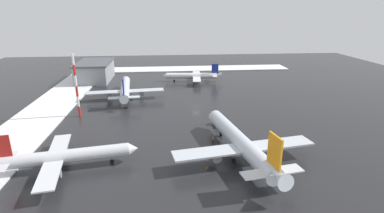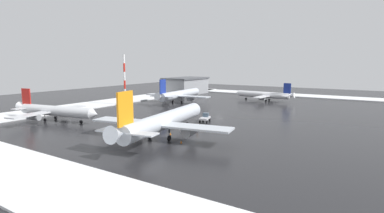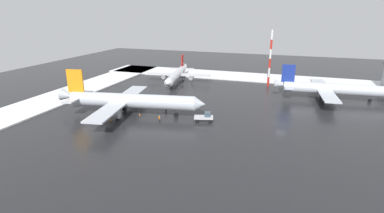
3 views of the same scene
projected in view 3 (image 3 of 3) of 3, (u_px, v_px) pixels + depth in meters
ground_plane at (282, 124)px, 71.87m from camera, size 240.00×240.00×0.00m
snow_bank_far at (288, 80)px, 116.90m from camera, size 152.00×16.00×0.36m
snow_bank_right at (56, 98)px, 92.27m from camera, size 14.00×116.00×0.36m
airplane_parked_starboard at (129, 101)px, 76.91m from camera, size 38.61×32.24×11.50m
airplane_foreground_jet at (331, 89)px, 90.00m from camera, size 34.63×28.78×10.28m
airplane_far_rear at (177, 75)px, 112.01m from camera, size 25.04×29.99×8.93m
pushback_tug at (205, 117)px, 72.67m from camera, size 5.02×3.35×2.50m
ground_crew_by_nose_gear at (166, 109)px, 79.62m from camera, size 0.36×0.36×1.71m
ground_crew_near_tug at (159, 118)px, 72.46m from camera, size 0.36×0.36×1.71m
antenna_mast at (270, 59)px, 104.74m from camera, size 0.70×0.70×19.67m
traffic_cone_near_nose at (140, 114)px, 77.50m from camera, size 0.36×0.36×0.55m
traffic_cone_mid_line at (131, 103)px, 86.75m from camera, size 0.36×0.36×0.55m
traffic_cone_wingtip_side at (111, 120)px, 73.29m from camera, size 0.36×0.36×0.55m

